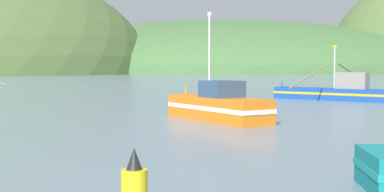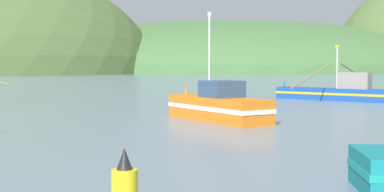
{
  "view_description": "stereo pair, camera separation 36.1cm",
  "coord_description": "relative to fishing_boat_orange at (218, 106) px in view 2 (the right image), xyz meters",
  "views": [
    {
      "loc": [
        5.31,
        -6.62,
        3.35
      ],
      "look_at": [
        5.06,
        25.98,
        1.4
      ],
      "focal_mm": 51.05,
      "sensor_mm": 36.0,
      "label": 1
    },
    {
      "loc": [
        5.67,
        -6.62,
        3.35
      ],
      "look_at": [
        5.06,
        25.98,
        1.4
      ],
      "focal_mm": 51.05,
      "sensor_mm": 36.0,
      "label": 2
    }
  ],
  "objects": [
    {
      "name": "fishing_boat_blue",
      "position": [
        11.41,
        17.54,
        -0.07
      ],
      "size": [
        10.38,
        13.76,
        5.0
      ],
      "rotation": [
        0.0,
        0.0,
        2.5
      ],
      "color": "#19479E",
      "rests_on": "ground"
    },
    {
      "name": "channel_buoy",
      "position": [
        -2.71,
        -19.69,
        -0.27
      ],
      "size": [
        0.61,
        0.61,
        1.43
      ],
      "color": "yellow",
      "rests_on": "ground"
    },
    {
      "name": "fishing_boat_orange",
      "position": [
        0.0,
        0.0,
        0.0
      ],
      "size": [
        6.16,
        7.87,
        6.41
      ],
      "rotation": [
        0.0,
        0.0,
        2.14
      ],
      "color": "orange",
      "rests_on": "ground"
    },
    {
      "name": "hill_far_center",
      "position": [
        9.45,
        216.88,
        -0.85
      ],
      "size": [
        213.12,
        170.5,
        44.26
      ],
      "primitive_type": "ellipsoid",
      "color": "#47703D",
      "rests_on": "ground"
    }
  ]
}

